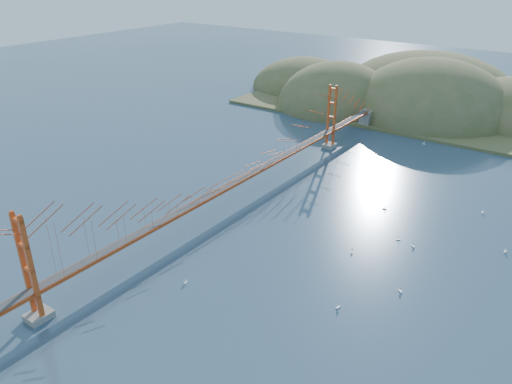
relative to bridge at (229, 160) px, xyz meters
The scene contains 13 objects.
ground 7.01m from the bridge, 90.00° to the right, with size 320.00×320.00×0.00m, color #334B66.
bridge is the anchor object (origin of this frame).
far_headlands 68.73m from the bridge, 88.14° to the left, with size 84.00×58.00×25.00m.
sailboat_0 26.71m from the bridge, 26.62° to the right, with size 0.54×0.61×0.69m.
sailboat_12 44.57m from the bridge, 71.73° to the left, with size 0.56×0.49×0.64m.
sailboat_14 36.52m from the bridge, 15.55° to the left, with size 0.50×0.61×0.70m.
sailboat_3 24.53m from the bridge, 11.81° to the left, with size 0.60×0.60×0.62m.
sailboat_10 20.23m from the bridge, 66.40° to the right, with size 0.54×0.60×0.67m.
sailboat_1 20.76m from the bridge, ahead, with size 0.51×0.53×0.60m.
sailboat_15 35.86m from the bridge, 32.13° to the left, with size 0.47×0.54×0.61m.
sailboat_7 22.88m from the bridge, 32.89° to the left, with size 0.63×0.53×0.73m.
sailboat_16 26.38m from the bridge, ahead, with size 0.64×0.64×0.68m.
sailboat_extra_0 28.52m from the bridge, 11.04° to the right, with size 0.66×0.66×0.69m.
Camera 1 is at (40.00, -49.26, 32.14)m, focal length 35.00 mm.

